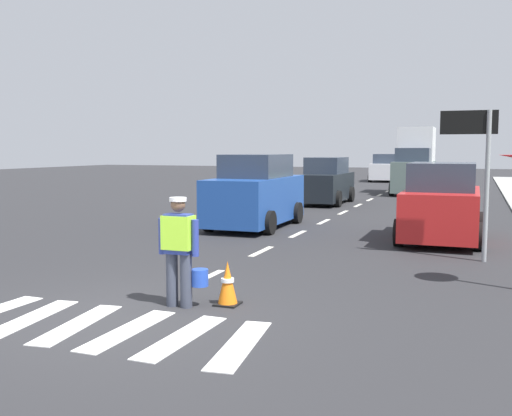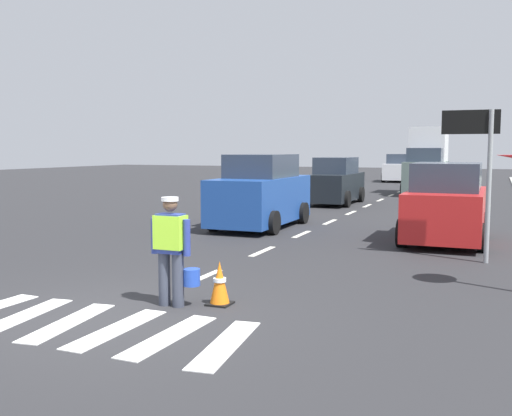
{
  "view_description": "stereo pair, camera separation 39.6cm",
  "coord_description": "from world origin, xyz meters",
  "px_view_note": "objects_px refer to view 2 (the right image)",
  "views": [
    {
      "loc": [
        4.63,
        -7.04,
        2.39
      ],
      "look_at": [
        0.14,
        4.97,
        1.1
      ],
      "focal_mm": 41.24,
      "sensor_mm": 36.0,
      "label": 1
    },
    {
      "loc": [
        5.0,
        -6.9,
        2.39
      ],
      "look_at": [
        0.14,
        4.97,
        1.1
      ],
      "focal_mm": 41.24,
      "sensor_mm": 36.0,
      "label": 2
    }
  ],
  "objects_px": {
    "traffic_cone_near": "(220,283)",
    "car_parked_curbside": "(446,205)",
    "lane_direction_sign": "(478,148)",
    "car_oncoming_third": "(399,169)",
    "delivery_truck": "(427,164)",
    "car_oncoming_lead": "(261,193)",
    "road_worker": "(172,246)",
    "car_oncoming_second": "(335,182)"
  },
  "relations": [
    {
      "from": "traffic_cone_near",
      "to": "car_parked_curbside",
      "type": "height_order",
      "value": "car_parked_curbside"
    },
    {
      "from": "road_worker",
      "to": "car_oncoming_lead",
      "type": "bearing_deg",
      "value": 103.45
    },
    {
      "from": "road_worker",
      "to": "car_parked_curbside",
      "type": "relative_size",
      "value": 0.42
    },
    {
      "from": "car_parked_curbside",
      "to": "traffic_cone_near",
      "type": "bearing_deg",
      "value": -109.33
    },
    {
      "from": "lane_direction_sign",
      "to": "car_parked_curbside",
      "type": "bearing_deg",
      "value": 106.75
    },
    {
      "from": "road_worker",
      "to": "car_oncoming_third",
      "type": "xyz_separation_m",
      "value": [
        -2.12,
        36.35,
        0.01
      ]
    },
    {
      "from": "delivery_truck",
      "to": "car_oncoming_second",
      "type": "height_order",
      "value": "delivery_truck"
    },
    {
      "from": "delivery_truck",
      "to": "car_parked_curbside",
      "type": "xyz_separation_m",
      "value": [
        2.23,
        -16.26,
        -0.66
      ]
    },
    {
      "from": "car_oncoming_second",
      "to": "car_oncoming_third",
      "type": "bearing_deg",
      "value": 90.4
    },
    {
      "from": "traffic_cone_near",
      "to": "delivery_truck",
      "type": "xyz_separation_m",
      "value": [
        0.49,
        24.0,
        1.27
      ]
    },
    {
      "from": "lane_direction_sign",
      "to": "car_parked_curbside",
      "type": "distance_m",
      "value": 3.08
    },
    {
      "from": "road_worker",
      "to": "traffic_cone_near",
      "type": "relative_size",
      "value": 2.46
    },
    {
      "from": "traffic_cone_near",
      "to": "car_oncoming_third",
      "type": "distance_m",
      "value": 36.12
    },
    {
      "from": "delivery_truck",
      "to": "car_oncoming_lead",
      "type": "distance_m",
      "value": 15.71
    },
    {
      "from": "car_parked_curbside",
      "to": "road_worker",
      "type": "bearing_deg",
      "value": -112.48
    },
    {
      "from": "traffic_cone_near",
      "to": "delivery_truck",
      "type": "bearing_deg",
      "value": 88.83
    },
    {
      "from": "road_worker",
      "to": "car_oncoming_lead",
      "type": "relative_size",
      "value": 0.38
    },
    {
      "from": "car_parked_curbside",
      "to": "car_oncoming_second",
      "type": "distance_m",
      "value": 10.68
    },
    {
      "from": "car_parked_curbside",
      "to": "car_oncoming_second",
      "type": "xyz_separation_m",
      "value": [
        -5.33,
        9.26,
        -0.01
      ]
    },
    {
      "from": "road_worker",
      "to": "car_oncoming_second",
      "type": "height_order",
      "value": "car_oncoming_second"
    },
    {
      "from": "traffic_cone_near",
      "to": "car_oncoming_second",
      "type": "height_order",
      "value": "car_oncoming_second"
    },
    {
      "from": "traffic_cone_near",
      "to": "car_oncoming_lead",
      "type": "xyz_separation_m",
      "value": [
        -2.78,
        8.64,
        0.7
      ]
    },
    {
      "from": "lane_direction_sign",
      "to": "traffic_cone_near",
      "type": "relative_size",
      "value": 4.71
    },
    {
      "from": "lane_direction_sign",
      "to": "car_oncoming_second",
      "type": "height_order",
      "value": "lane_direction_sign"
    },
    {
      "from": "car_parked_curbside",
      "to": "car_oncoming_third",
      "type": "height_order",
      "value": "car_parked_curbside"
    },
    {
      "from": "car_parked_curbside",
      "to": "car_oncoming_lead",
      "type": "bearing_deg",
      "value": 170.73
    },
    {
      "from": "traffic_cone_near",
      "to": "car_oncoming_second",
      "type": "bearing_deg",
      "value": 98.73
    },
    {
      "from": "traffic_cone_near",
      "to": "car_oncoming_lead",
      "type": "bearing_deg",
      "value": 107.8
    },
    {
      "from": "traffic_cone_near",
      "to": "car_oncoming_second",
      "type": "xyz_separation_m",
      "value": [
        -2.61,
        17.01,
        0.61
      ]
    },
    {
      "from": "delivery_truck",
      "to": "car_oncoming_lead",
      "type": "height_order",
      "value": "delivery_truck"
    },
    {
      "from": "car_oncoming_third",
      "to": "car_oncoming_lead",
      "type": "height_order",
      "value": "car_oncoming_lead"
    },
    {
      "from": "delivery_truck",
      "to": "car_oncoming_lead",
      "type": "relative_size",
      "value": 1.05
    },
    {
      "from": "road_worker",
      "to": "lane_direction_sign",
      "type": "relative_size",
      "value": 0.52
    },
    {
      "from": "lane_direction_sign",
      "to": "delivery_truck",
      "type": "bearing_deg",
      "value": 99.07
    },
    {
      "from": "lane_direction_sign",
      "to": "road_worker",
      "type": "bearing_deg",
      "value": -126.97
    },
    {
      "from": "traffic_cone_near",
      "to": "car_parked_curbside",
      "type": "distance_m",
      "value": 8.23
    },
    {
      "from": "traffic_cone_near",
      "to": "car_oncoming_lead",
      "type": "relative_size",
      "value": 0.15
    },
    {
      "from": "lane_direction_sign",
      "to": "car_oncoming_third",
      "type": "xyz_separation_m",
      "value": [
        -6.24,
        30.86,
        -1.47
      ]
    },
    {
      "from": "road_worker",
      "to": "traffic_cone_near",
      "type": "bearing_deg",
      "value": 28.34
    },
    {
      "from": "car_oncoming_lead",
      "to": "car_oncoming_third",
      "type": "bearing_deg",
      "value": 89.93
    },
    {
      "from": "road_worker",
      "to": "car_oncoming_lead",
      "type": "xyz_separation_m",
      "value": [
        -2.15,
        8.98,
        0.11
      ]
    },
    {
      "from": "lane_direction_sign",
      "to": "car_oncoming_second",
      "type": "bearing_deg",
      "value": 117.26
    }
  ]
}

